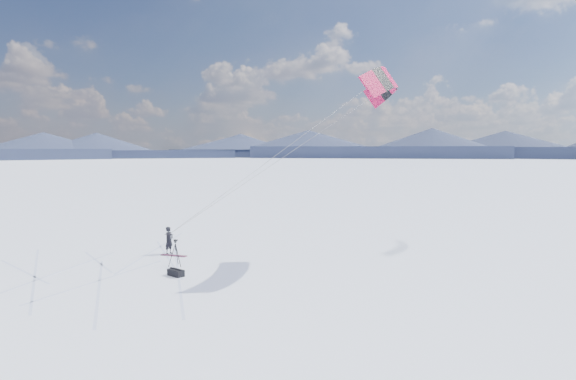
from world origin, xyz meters
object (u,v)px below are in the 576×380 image
Objects in this scene: gear_bag_a at (176,273)px; gear_bag_b at (175,272)px; snowboard at (174,255)px; snowkiter at (169,254)px; tripod at (176,249)px.

gear_bag_b is at bearing 153.83° from gear_bag_a.
gear_bag_a reaches higher than snowboard.
snowkiter is 5.00m from gear_bag_b.
snowkiter is 5.30m from gear_bag_a.
gear_bag_a is 1.37× the size of gear_bag_b.
gear_bag_b is at bearing -137.03° from snowkiter.
gear_bag_b is (3.80, -3.24, 0.13)m from snowkiter.
snowkiter reaches higher than gear_bag_a.
gear_bag_a reaches higher than gear_bag_b.
tripod is 2.23m from gear_bag_a.
snowkiter reaches higher than snowboard.
snowkiter is at bearing 143.44° from snowboard.
snowkiter is at bearing 146.45° from gear_bag_a.
snowkiter is at bearing 149.75° from gear_bag_b.
tripod is (1.93, -1.70, 0.91)m from snowboard.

